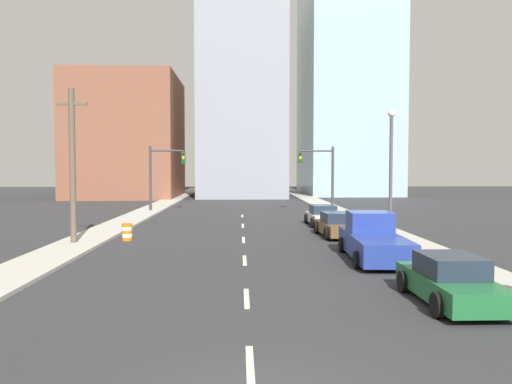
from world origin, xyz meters
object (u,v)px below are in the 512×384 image
utility_pole_left_mid (72,165)px  pickup_truck_blue (373,240)px  traffic_signal_right (323,170)px  traffic_barrel (127,232)px  sedan_green (450,281)px  sedan_brown (337,225)px  street_lamp (391,162)px  sedan_white (323,216)px  traffic_signal_left (160,170)px

utility_pole_left_mid → pickup_truck_blue: bearing=-16.9°
traffic_signal_right → pickup_truck_blue: (-1.79, -24.11, -2.99)m
traffic_barrel → pickup_truck_blue: pickup_truck_blue is taller
traffic_signal_right → sedan_green: size_ratio=1.32×
pickup_truck_blue → sedan_brown: 7.22m
pickup_truck_blue → street_lamp: bearing=70.7°
street_lamp → sedan_white: bearing=120.1°
street_lamp → sedan_white: street_lamp is taller
utility_pole_left_mid → sedan_brown: utility_pole_left_mid is taller
street_lamp → sedan_brown: size_ratio=1.62×
traffic_signal_left → traffic_signal_right: 14.95m
sedan_brown → sedan_white: 5.64m
sedan_green → utility_pole_left_mid: bearing=141.8°
utility_pole_left_mid → street_lamp: utility_pole_left_mid is taller
sedan_brown → sedan_white: sedan_white is taller
traffic_signal_right → traffic_barrel: 23.08m
traffic_signal_right → utility_pole_left_mid: 25.60m
traffic_signal_right → street_lamp: (1.25, -16.64, 0.56)m
sedan_green → traffic_barrel: bearing=133.1°
sedan_green → pickup_truck_blue: bearing=92.6°
traffic_barrel → sedan_brown: (11.99, 1.18, 0.19)m
utility_pole_left_mid → sedan_white: 17.13m
traffic_barrel → sedan_white: bearing=29.5°
utility_pole_left_mid → traffic_barrel: 4.71m
traffic_signal_left → sedan_brown: 21.54m
traffic_signal_left → traffic_signal_right: (14.95, 0.00, 0.00)m
sedan_green → traffic_signal_left: bearing=113.2°
traffic_signal_right → sedan_white: bearing=-99.5°
utility_pole_left_mid → traffic_barrel: size_ratio=8.57×
traffic_signal_right → sedan_white: size_ratio=1.38×
utility_pole_left_mid → pickup_truck_blue: utility_pole_left_mid is taller
utility_pole_left_mid → sedan_brown: bearing=10.9°
sedan_white → utility_pole_left_mid: bearing=-151.2°
traffic_barrel → street_lamp: street_lamp is taller
sedan_brown → sedan_white: size_ratio=1.06×
utility_pole_left_mid → sedan_brown: (14.40, 2.78, -3.53)m
traffic_barrel → traffic_signal_left: bearing=93.1°
traffic_signal_left → pickup_truck_blue: size_ratio=0.94×
sedan_green → sedan_white: size_ratio=1.05×
street_lamp → utility_pole_left_mid: bearing=-170.2°
traffic_signal_left → sedan_white: (13.08, -11.25, -3.16)m
sedan_brown → sedan_green: bearing=-91.0°
sedan_green → sedan_brown: sedan_green is taller
sedan_green → pickup_truck_blue: size_ratio=0.71×
traffic_barrel → sedan_white: sedan_white is taller
traffic_signal_right → pickup_truck_blue: size_ratio=0.94×
traffic_signal_right → sedan_white: traffic_signal_right is taller
traffic_signal_left → traffic_barrel: traffic_signal_left is taller
traffic_signal_left → sedan_green: 34.33m
street_lamp → traffic_signal_left: bearing=134.2°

